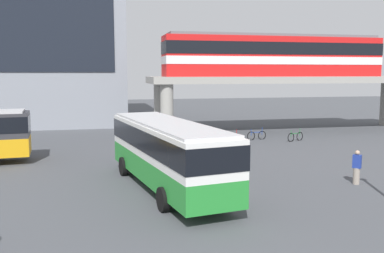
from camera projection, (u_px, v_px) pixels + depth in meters
The scene contains 10 objects.
ground_plane at pixel (161, 153), 29.71m from camera, with size 120.00×120.00×0.00m, color #47494F.
station_building at pixel (9, 28), 46.61m from camera, with size 24.10×15.69×20.59m.
elevated_platform at pixel (289, 85), 40.55m from camera, with size 26.40×5.71×5.14m.
train at pixel (274, 55), 39.86m from camera, with size 20.68×2.96×3.84m.
bus_main at pixel (167, 148), 20.25m from camera, with size 4.45×11.31×3.22m.
bicycle_green at pixel (295, 137), 34.82m from camera, with size 1.67×0.75×1.04m.
bicycle_blue at pixel (257, 135), 35.50m from camera, with size 1.77×0.38×1.04m.
bicycle_red at pixel (230, 137), 34.41m from camera, with size 1.69×0.71×1.04m.
pedestrian_waiting_near_stop at pixel (133, 145), 27.62m from camera, with size 0.38×0.46×1.83m.
pedestrian_near_building at pixel (357, 168), 21.31m from camera, with size 0.47×0.47×1.70m.
Camera 1 is at (-4.28, -19.01, 5.51)m, focal length 40.36 mm.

